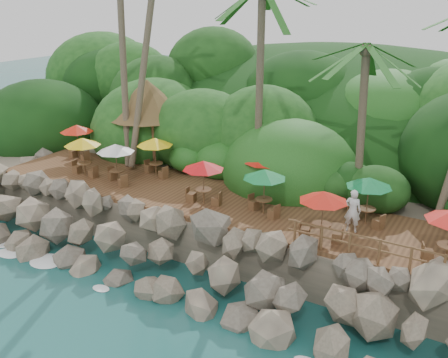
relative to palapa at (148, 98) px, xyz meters
The scene contains 11 objects.
ground 13.84m from the palapa, 52.85° to the right, with size 140.00×140.00×0.00m, color #19514F.
land_base 10.76m from the palapa, 38.25° to the left, with size 32.00×25.20×2.10m, color gray.
jungle_hill 16.52m from the palapa, 60.62° to the left, with size 44.80×28.00×15.40m, color #143811.
seawall 11.98m from the palapa, 46.57° to the right, with size 29.00×4.00×2.30m, color gray, non-canonical shape.
terrace 9.31m from the palapa, 27.89° to the right, with size 26.00×5.00×0.20m, color brown.
jungle_foliage 10.77m from the palapa, 33.28° to the left, with size 44.00×16.00×12.00m, color #143811, non-canonical shape.
foam_line 13.61m from the palapa, 52.01° to the right, with size 25.20×0.80×0.06m.
palapa is the anchor object (origin of this frame).
dining_clusters 8.34m from the palapa, 29.74° to the right, with size 22.66×5.13×2.10m.
railing 17.01m from the palapa, 22.32° to the right, with size 7.20×0.10×1.00m.
waiter 14.68m from the palapa, 16.96° to the right, with size 0.68×0.44×1.86m, color silver.
Camera 1 is at (11.38, -13.35, 11.63)m, focal length 40.83 mm.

